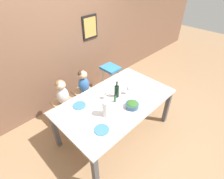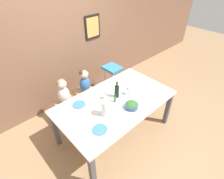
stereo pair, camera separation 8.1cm
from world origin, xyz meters
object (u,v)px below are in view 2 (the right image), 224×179
object	(u,v)px
dinner_plate_front_left	(100,129)
person_child_left	(63,91)
paper_towel_roll	(105,108)
wine_glass_far	(107,93)
wine_glass_near	(129,89)
salad_bowl_large	(132,105)
dinner_plate_back_right	(128,79)
dinner_plate_front_right	(150,95)
wine_bottle	(117,91)
chair_right_highchair	(112,74)
chair_far_left	(66,105)
person_child_center	(85,80)
chair_far_center	(86,94)
dinner_plate_back_left	(79,105)

from	to	relation	value
dinner_plate_front_left	person_child_left	bearing A→B (deg)	84.91
paper_towel_roll	wine_glass_far	distance (m)	0.36
wine_glass_near	salad_bowl_large	xyz separation A→B (m)	(-0.21, -0.25, -0.07)
dinner_plate_back_right	dinner_plate_front_right	bearing A→B (deg)	-97.81
paper_towel_roll	wine_bottle	bearing A→B (deg)	24.63
wine_bottle	chair_right_highchair	bearing A→B (deg)	50.91
chair_right_highchair	wine_glass_far	world-z (taller)	wine_glass_far
chair_far_left	dinner_plate_front_right	size ratio (longest dim) A/B	2.34
wine_glass_far	salad_bowl_large	xyz separation A→B (m)	(0.13, -0.42, -0.07)
person_child_left	dinner_plate_back_right	size ratio (longest dim) A/B	2.33
chair_far_left	wine_bottle	distance (m)	1.05
salad_bowl_large	wine_glass_near	bearing A→B (deg)	50.71
person_child_center	dinner_plate_front_left	bearing A→B (deg)	-116.78
chair_far_center	wine_bottle	xyz separation A→B (m)	(0.09, -0.77, 0.46)
wine_bottle	wine_glass_near	xyz separation A→B (m)	(0.18, -0.09, 0.01)
salad_bowl_large	dinner_plate_back_right	size ratio (longest dim) A/B	0.99
chair_far_left	salad_bowl_large	distance (m)	1.29
person_child_center	salad_bowl_large	bearing A→B (deg)	-86.81
dinner_plate_back_right	person_child_center	bearing A→B (deg)	137.12
person_child_left	chair_far_left	bearing A→B (deg)	-90.00
paper_towel_roll	dinner_plate_back_right	size ratio (longest dim) A/B	1.23
person_child_left	dinner_plate_back_right	world-z (taller)	person_child_left
wine_bottle	salad_bowl_large	bearing A→B (deg)	-93.94
paper_towel_roll	chair_far_left	bearing A→B (deg)	98.36
person_child_left	wine_bottle	bearing A→B (deg)	-54.56
paper_towel_roll	dinner_plate_back_left	world-z (taller)	paper_towel_roll
chair_far_left	dinner_plate_front_right	world-z (taller)	dinner_plate_front_right
person_child_left	dinner_plate_back_left	world-z (taller)	person_child_left
dinner_plate_back_right	dinner_plate_front_right	xyz separation A→B (m)	(-0.08, -0.57, 0.00)
chair_right_highchair	person_child_center	xyz separation A→B (m)	(-0.71, 0.00, 0.16)
wine_glass_near	dinner_plate_front_left	world-z (taller)	wine_glass_near
person_child_center	dinner_plate_back_right	xyz separation A→B (m)	(0.59, -0.55, 0.03)
chair_right_highchair	wine_glass_near	distance (m)	1.01
chair_far_left	salad_bowl_large	world-z (taller)	salad_bowl_large
wine_glass_far	wine_bottle	bearing A→B (deg)	-25.26
chair_far_center	dinner_plate_back_right	world-z (taller)	dinner_plate_back_right
wine_bottle	dinner_plate_back_left	bearing A→B (deg)	156.13
person_child_center	dinner_plate_front_right	size ratio (longest dim) A/B	2.33
paper_towel_roll	dinner_plate_front_left	distance (m)	0.31
chair_right_highchair	chair_far_left	bearing A→B (deg)	180.00
dinner_plate_back_left	paper_towel_roll	bearing A→B (deg)	-70.15
wine_glass_near	chair_far_left	bearing A→B (deg)	130.32
chair_right_highchair	person_child_center	world-z (taller)	person_child_center
dinner_plate_front_left	dinner_plate_back_right	bearing A→B (deg)	25.93
person_child_center	dinner_plate_back_right	bearing A→B (deg)	-42.88
wine_bottle	dinner_plate_front_left	world-z (taller)	wine_bottle
chair_far_center	salad_bowl_large	size ratio (longest dim) A/B	2.36
wine_glass_far	salad_bowl_large	world-z (taller)	wine_glass_far
person_child_center	wine_glass_near	xyz separation A→B (m)	(0.27, -0.86, 0.14)
wine_glass_near	salad_bowl_large	world-z (taller)	wine_glass_near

